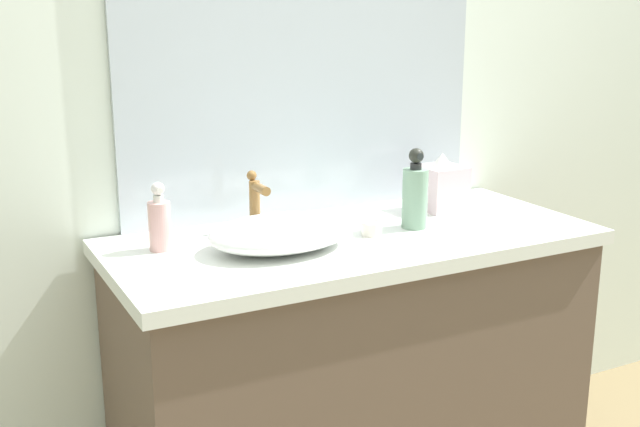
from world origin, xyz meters
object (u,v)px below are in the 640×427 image
object	(u,v)px
soap_dispenser	(415,194)
candle_jar	(371,229)
lotion_bottle	(160,222)
sink_basin	(280,233)
tissue_box	(441,185)

from	to	relation	value
soap_dispenser	candle_jar	size ratio (longest dim) A/B	4.14
soap_dispenser	lotion_bottle	size ratio (longest dim) A/B	1.27
candle_jar	soap_dispenser	bearing A→B (deg)	4.71
soap_dispenser	candle_jar	distance (m)	0.17
soap_dispenser	candle_jar	xyz separation A→B (m)	(-0.15, -0.01, -0.08)
sink_basin	tissue_box	size ratio (longest dim) A/B	2.18
lotion_bottle	tissue_box	distance (m)	0.89
tissue_box	candle_jar	bearing A→B (deg)	-156.55
sink_basin	lotion_bottle	xyz separation A→B (m)	(-0.28, 0.13, 0.03)
soap_dispenser	lotion_bottle	world-z (taller)	soap_dispenser
lotion_bottle	candle_jar	size ratio (longest dim) A/B	3.25
soap_dispenser	candle_jar	world-z (taller)	soap_dispenser
lotion_bottle	soap_dispenser	bearing A→B (deg)	-10.01
sink_basin	soap_dispenser	world-z (taller)	soap_dispenser
lotion_bottle	tissue_box	xyz separation A→B (m)	(0.89, 0.01, 0.00)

